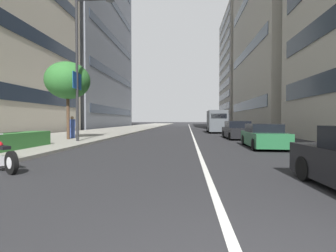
# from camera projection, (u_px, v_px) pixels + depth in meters

# --- Properties ---
(sidewalk_right_plaza) EXTENTS (160.00, 8.59, 0.15)m
(sidewalk_right_plaza) POSITION_uv_depth(u_px,v_px,m) (108.00, 131.00, 32.77)
(sidewalk_right_plaza) COLOR gray
(sidewalk_right_plaza) RESTS_ON ground
(lane_centre_stripe) EXTENTS (110.00, 0.16, 0.01)m
(lane_centre_stripe) POSITION_uv_depth(u_px,v_px,m) (191.00, 131.00, 36.90)
(lane_centre_stripe) COLOR silver
(lane_centre_stripe) RESTS_ON ground
(motorcycle_far_end_row) EXTENTS (1.29, 1.96, 1.50)m
(motorcycle_far_end_row) POSITION_uv_depth(u_px,v_px,m) (0.00, 156.00, 7.57)
(motorcycle_far_end_row) COLOR black
(motorcycle_far_end_row) RESTS_ON ground
(car_approaching_light) EXTENTS (4.31, 1.96, 1.35)m
(car_approaching_light) POSITION_uv_depth(u_px,v_px,m) (263.00, 136.00, 13.94)
(car_approaching_light) COLOR #236038
(car_approaching_light) RESTS_ON ground
(car_mid_block_traffic) EXTENTS (4.51, 2.00, 1.49)m
(car_mid_block_traffic) POSITION_uv_depth(u_px,v_px,m) (237.00, 130.00, 20.69)
(car_mid_block_traffic) COLOR black
(car_mid_block_traffic) RESTS_ON ground
(delivery_van_ahead) EXTENTS (5.20, 2.25, 2.73)m
(delivery_van_ahead) POSITION_uv_depth(u_px,v_px,m) (217.00, 121.00, 30.55)
(delivery_van_ahead) COLOR #4C5156
(delivery_van_ahead) RESTS_ON ground
(street_lamp_with_banners) EXTENTS (1.26, 2.69, 9.47)m
(street_lamp_with_banners) POSITION_uv_depth(u_px,v_px,m) (82.00, 59.00, 16.52)
(street_lamp_with_banners) COLOR #232326
(street_lamp_with_banners) RESTS_ON sidewalk_right_plaza
(clipped_hedge_bed) EXTENTS (5.92, 1.10, 0.78)m
(clipped_hedge_bed) POSITION_uv_depth(u_px,v_px,m) (4.00, 142.00, 11.51)
(clipped_hedge_bed) COLOR #337033
(clipped_hedge_bed) RESTS_ON sidewalk_right_plaza
(street_tree_near_plaza_corner) EXTENTS (3.20, 3.20, 5.69)m
(street_tree_near_plaza_corner) POSITION_uv_depth(u_px,v_px,m) (68.00, 81.00, 18.20)
(street_tree_near_plaza_corner) COLOR #473323
(street_tree_near_plaza_corner) RESTS_ON sidewalk_right_plaza
(pedestrian_on_plaza) EXTENTS (0.48, 0.44, 1.71)m
(pedestrian_on_plaza) POSITION_uv_depth(u_px,v_px,m) (72.00, 127.00, 19.39)
(pedestrian_on_plaza) COLOR #33478C
(pedestrian_on_plaza) RESTS_ON sidewalk_right_plaza
(office_tower_near_left) EXTENTS (19.08, 18.96, 28.19)m
(office_tower_near_left) POSITION_uv_depth(u_px,v_px,m) (262.00, 70.00, 61.66)
(office_tower_near_left) COLOR gray
(office_tower_near_left) RESTS_ON ground
(office_tower_behind_plaza) EXTENTS (32.00, 14.75, 44.64)m
(office_tower_behind_plaza) POSITION_uv_depth(u_px,v_px,m) (82.00, 26.00, 54.58)
(office_tower_behind_plaza) COLOR slate
(office_tower_behind_plaza) RESTS_ON ground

